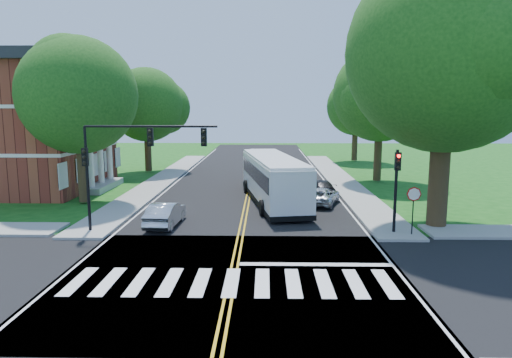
{
  "coord_description": "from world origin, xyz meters",
  "views": [
    {
      "loc": [
        1.31,
        -17.34,
        6.72
      ],
      "look_at": [
        0.74,
        10.19,
        2.4
      ],
      "focal_mm": 32.0,
      "sensor_mm": 36.0,
      "label": 1
    }
  ],
  "objects_px": {
    "signal_nw": "(130,153)",
    "bus_lead": "(273,179)",
    "hatchback": "(165,214)",
    "bus_follow": "(268,171)",
    "suv": "(322,196)",
    "dark_sedan": "(321,187)",
    "signal_ne": "(396,180)"
  },
  "relations": [
    {
      "from": "signal_nw",
      "to": "signal_ne",
      "type": "xyz_separation_m",
      "value": [
        14.06,
        0.01,
        -1.41
      ]
    },
    {
      "from": "signal_nw",
      "to": "dark_sedan",
      "type": "bearing_deg",
      "value": 44.34
    },
    {
      "from": "bus_follow",
      "to": "suv",
      "type": "distance_m",
      "value": 7.3
    },
    {
      "from": "bus_lead",
      "to": "hatchback",
      "type": "relative_size",
      "value": 3.11
    },
    {
      "from": "signal_nw",
      "to": "suv",
      "type": "bearing_deg",
      "value": 34.47
    },
    {
      "from": "signal_nw",
      "to": "hatchback",
      "type": "height_order",
      "value": "signal_nw"
    },
    {
      "from": "signal_ne",
      "to": "suv",
      "type": "xyz_separation_m",
      "value": [
        -2.92,
        7.63,
        -2.36
      ]
    },
    {
      "from": "dark_sedan",
      "to": "signal_nw",
      "type": "bearing_deg",
      "value": 38.34
    },
    {
      "from": "signal_ne",
      "to": "bus_follow",
      "type": "relative_size",
      "value": 0.39
    },
    {
      "from": "bus_follow",
      "to": "dark_sedan",
      "type": "height_order",
      "value": "bus_follow"
    },
    {
      "from": "bus_lead",
      "to": "signal_nw",
      "type": "bearing_deg",
      "value": 36.82
    },
    {
      "from": "bus_lead",
      "to": "hatchback",
      "type": "bearing_deg",
      "value": 36.63
    },
    {
      "from": "suv",
      "to": "dark_sedan",
      "type": "bearing_deg",
      "value": -77.95
    },
    {
      "from": "bus_lead",
      "to": "suv",
      "type": "height_order",
      "value": "bus_lead"
    },
    {
      "from": "signal_nw",
      "to": "bus_follow",
      "type": "distance_m",
      "value": 15.93
    },
    {
      "from": "suv",
      "to": "dark_sedan",
      "type": "xyz_separation_m",
      "value": [
        0.41,
        3.63,
        -0.01
      ]
    },
    {
      "from": "bus_follow",
      "to": "suv",
      "type": "relative_size",
      "value": 2.66
    },
    {
      "from": "hatchback",
      "to": "dark_sedan",
      "type": "xyz_separation_m",
      "value": [
        10.1,
        9.71,
        -0.11
      ]
    },
    {
      "from": "signal_nw",
      "to": "bus_lead",
      "type": "height_order",
      "value": "signal_nw"
    },
    {
      "from": "signal_nw",
      "to": "hatchback",
      "type": "distance_m",
      "value": 4.25
    },
    {
      "from": "bus_lead",
      "to": "bus_follow",
      "type": "distance_m",
      "value": 5.71
    },
    {
      "from": "signal_ne",
      "to": "dark_sedan",
      "type": "distance_m",
      "value": 11.78
    },
    {
      "from": "signal_nw",
      "to": "hatchback",
      "type": "relative_size",
      "value": 1.71
    },
    {
      "from": "hatchback",
      "to": "signal_nw",
      "type": "bearing_deg",
      "value": 50.71
    },
    {
      "from": "signal_nw",
      "to": "hatchback",
      "type": "bearing_deg",
      "value": 47.38
    },
    {
      "from": "bus_lead",
      "to": "bus_follow",
      "type": "height_order",
      "value": "bus_lead"
    },
    {
      "from": "suv",
      "to": "dark_sedan",
      "type": "height_order",
      "value": "suv"
    },
    {
      "from": "bus_follow",
      "to": "suv",
      "type": "bearing_deg",
      "value": 116.19
    },
    {
      "from": "signal_ne",
      "to": "bus_lead",
      "type": "relative_size",
      "value": 0.34
    },
    {
      "from": "hatchback",
      "to": "signal_ne",
      "type": "bearing_deg",
      "value": 176.31
    },
    {
      "from": "signal_nw",
      "to": "bus_follow",
      "type": "bearing_deg",
      "value": 61.94
    },
    {
      "from": "signal_ne",
      "to": "dark_sedan",
      "type": "bearing_deg",
      "value": 102.6
    }
  ]
}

